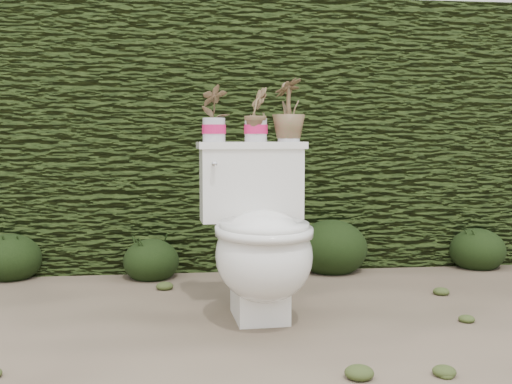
{
  "coord_description": "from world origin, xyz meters",
  "views": [
    {
      "loc": [
        -0.39,
        -2.62,
        0.81
      ],
      "look_at": [
        -0.04,
        0.25,
        0.55
      ],
      "focal_mm": 45.0,
      "sensor_mm": 36.0,
      "label": 1
    }
  ],
  "objects": [
    {
      "name": "potted_plant_center",
      "position": [
        -0.03,
        0.35,
        0.9
      ],
      "size": [
        0.14,
        0.15,
        0.24
      ],
      "primitive_type": "imported",
      "rotation": [
        0.0,
        0.0,
        1.3
      ],
      "color": "#226F27",
      "rests_on": "toilet"
    },
    {
      "name": "liriope_clump_2",
      "position": [
        -0.55,
        1.0,
        0.13
      ],
      "size": [
        0.31,
        0.31,
        0.25
      ],
      "primitive_type": "ellipsoid",
      "color": "black",
      "rests_on": "ground"
    },
    {
      "name": "potted_plant_left",
      "position": [
        -0.23,
        0.34,
        0.9
      ],
      "size": [
        0.16,
        0.14,
        0.25
      ],
      "primitive_type": "imported",
      "rotation": [
        0.0,
        0.0,
        3.66
      ],
      "color": "#226F27",
      "rests_on": "toilet"
    },
    {
      "name": "liriope_clump_3",
      "position": [
        0.5,
        1.05,
        0.17
      ],
      "size": [
        0.42,
        0.42,
        0.34
      ],
      "primitive_type": "ellipsoid",
      "color": "black",
      "rests_on": "ground"
    },
    {
      "name": "ground",
      "position": [
        0.0,
        0.0,
        0.0
      ],
      "size": [
        60.0,
        60.0,
        0.0
      ],
      "primitive_type": "plane",
      "color": "#85725B",
      "rests_on": "ground"
    },
    {
      "name": "toilet",
      "position": [
        -0.04,
        0.11,
        0.36
      ],
      "size": [
        0.51,
        0.7,
        0.78
      ],
      "rotation": [
        0.0,
        0.0,
        0.05
      ],
      "color": "white",
      "rests_on": "ground"
    },
    {
      "name": "potted_plant_right",
      "position": [
        0.12,
        0.36,
        0.92
      ],
      "size": [
        0.22,
        0.22,
        0.28
      ],
      "primitive_type": "imported",
      "rotation": [
        0.0,
        0.0,
        4.08
      ],
      "color": "#226F27",
      "rests_on": "toilet"
    },
    {
      "name": "liriope_clump_1",
      "position": [
        -1.34,
        1.09,
        0.14
      ],
      "size": [
        0.35,
        0.35,
        0.28
      ],
      "primitive_type": "ellipsoid",
      "color": "black",
      "rests_on": "ground"
    },
    {
      "name": "liriope_clump_4",
      "position": [
        1.41,
        1.06,
        0.13
      ],
      "size": [
        0.34,
        0.34,
        0.27
      ],
      "primitive_type": "ellipsoid",
      "color": "black",
      "rests_on": "ground"
    },
    {
      "name": "house_wall",
      "position": [
        0.6,
        6.0,
        2.0
      ],
      "size": [
        8.0,
        3.5,
        4.0
      ],
      "primitive_type": "cube",
      "color": "silver",
      "rests_on": "ground"
    },
    {
      "name": "hedge",
      "position": [
        0.0,
        1.6,
        0.8
      ],
      "size": [
        8.0,
        1.0,
        1.6
      ],
      "primitive_type": "cube",
      "color": "#2F4015",
      "rests_on": "ground"
    }
  ]
}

